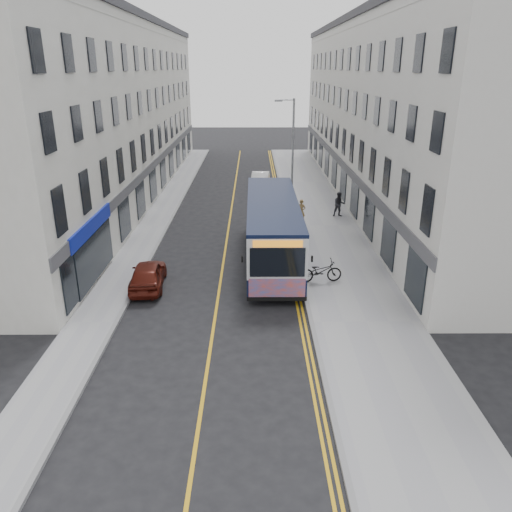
{
  "coord_description": "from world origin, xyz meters",
  "views": [
    {
      "loc": [
        1.62,
        -19.31,
        9.87
      ],
      "look_at": [
        1.75,
        2.46,
        1.6
      ],
      "focal_mm": 35.0,
      "sensor_mm": 36.0,
      "label": 1
    }
  ],
  "objects_px": {
    "car_white": "(260,181)",
    "car_maroon": "(148,275)",
    "bicycle": "(320,271)",
    "pedestrian_far": "(339,204)",
    "streetlamp": "(291,155)",
    "pedestrian_near": "(301,211)",
    "city_bus": "(272,228)"
  },
  "relations": [
    {
      "from": "car_white",
      "to": "car_maroon",
      "type": "relative_size",
      "value": 1.1
    },
    {
      "from": "car_white",
      "to": "car_maroon",
      "type": "distance_m",
      "value": 21.32
    },
    {
      "from": "bicycle",
      "to": "pedestrian_near",
      "type": "relative_size",
      "value": 1.33
    },
    {
      "from": "city_bus",
      "to": "car_white",
      "type": "bearing_deg",
      "value": 91.39
    },
    {
      "from": "city_bus",
      "to": "pedestrian_near",
      "type": "height_order",
      "value": "city_bus"
    },
    {
      "from": "bicycle",
      "to": "pedestrian_near",
      "type": "bearing_deg",
      "value": -6.77
    },
    {
      "from": "car_white",
      "to": "car_maroon",
      "type": "bearing_deg",
      "value": -100.86
    },
    {
      "from": "pedestrian_far",
      "to": "car_maroon",
      "type": "relative_size",
      "value": 0.45
    },
    {
      "from": "city_bus",
      "to": "bicycle",
      "type": "height_order",
      "value": "city_bus"
    },
    {
      "from": "car_white",
      "to": "bicycle",
      "type": "bearing_deg",
      "value": -78.2
    },
    {
      "from": "streetlamp",
      "to": "pedestrian_near",
      "type": "height_order",
      "value": "streetlamp"
    },
    {
      "from": "pedestrian_near",
      "to": "car_maroon",
      "type": "relative_size",
      "value": 0.42
    },
    {
      "from": "pedestrian_far",
      "to": "car_white",
      "type": "distance_m",
      "value": 10.42
    },
    {
      "from": "streetlamp",
      "to": "car_maroon",
      "type": "height_order",
      "value": "streetlamp"
    },
    {
      "from": "pedestrian_far",
      "to": "streetlamp",
      "type": "bearing_deg",
      "value": 177.3
    },
    {
      "from": "car_white",
      "to": "pedestrian_far",
      "type": "bearing_deg",
      "value": -54.66
    },
    {
      "from": "city_bus",
      "to": "car_maroon",
      "type": "xyz_separation_m",
      "value": [
        -6.04,
        -3.53,
        -1.18
      ]
    },
    {
      "from": "streetlamp",
      "to": "bicycle",
      "type": "bearing_deg",
      "value": -86.55
    },
    {
      "from": "streetlamp",
      "to": "pedestrian_near",
      "type": "xyz_separation_m",
      "value": [
        0.64,
        -1.41,
        -3.47
      ]
    },
    {
      "from": "streetlamp",
      "to": "car_maroon",
      "type": "bearing_deg",
      "value": -123.38
    },
    {
      "from": "bicycle",
      "to": "pedestrian_far",
      "type": "bearing_deg",
      "value": -20.57
    },
    {
      "from": "streetlamp",
      "to": "car_white",
      "type": "height_order",
      "value": "streetlamp"
    },
    {
      "from": "streetlamp",
      "to": "pedestrian_far",
      "type": "height_order",
      "value": "streetlamp"
    },
    {
      "from": "streetlamp",
      "to": "city_bus",
      "type": "distance_m",
      "value": 8.49
    },
    {
      "from": "city_bus",
      "to": "car_maroon",
      "type": "distance_m",
      "value": 7.1
    },
    {
      "from": "city_bus",
      "to": "pedestrian_far",
      "type": "distance_m",
      "value": 9.52
    },
    {
      "from": "bicycle",
      "to": "pedestrian_far",
      "type": "distance_m",
      "value": 11.64
    },
    {
      "from": "car_maroon",
      "to": "streetlamp",
      "type": "bearing_deg",
      "value": -127.56
    },
    {
      "from": "bicycle",
      "to": "car_maroon",
      "type": "height_order",
      "value": "car_maroon"
    },
    {
      "from": "car_maroon",
      "to": "pedestrian_near",
      "type": "bearing_deg",
      "value": -133.32
    },
    {
      "from": "pedestrian_far",
      "to": "car_white",
      "type": "xyz_separation_m",
      "value": [
        -5.35,
        8.94,
        -0.28
      ]
    },
    {
      "from": "city_bus",
      "to": "car_white",
      "type": "relative_size",
      "value": 2.74
    }
  ]
}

